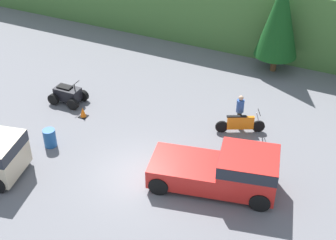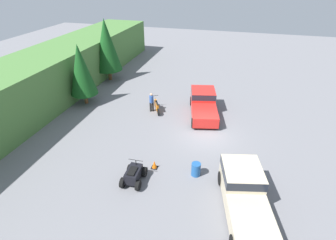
{
  "view_description": "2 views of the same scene",
  "coord_description": "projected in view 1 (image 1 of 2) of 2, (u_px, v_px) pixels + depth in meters",
  "views": [
    {
      "loc": [
        7.87,
        -13.37,
        13.18
      ],
      "look_at": [
        -0.2,
        3.02,
        0.95
      ],
      "focal_mm": 50.0,
      "sensor_mm": 36.0,
      "label": 1
    },
    {
      "loc": [
        -17.38,
        -1.72,
        11.29
      ],
      "look_at": [
        -0.2,
        3.02,
        0.95
      ],
      "focal_mm": 28.0,
      "sensor_mm": 36.0,
      "label": 2
    }
  ],
  "objects": [
    {
      "name": "hillside_backdrop",
      "position": [
        257.0,
        7.0,
        30.9
      ],
      "size": [
        44.0,
        6.0,
        4.38
      ],
      "color": "#477538",
      "rests_on": "ground_plane"
    },
    {
      "name": "steel_barrel",
      "position": [
        50.0,
        138.0,
        21.66
      ],
      "size": [
        0.58,
        0.58,
        0.88
      ],
      "color": "#1E5193",
      "rests_on": "ground_plane"
    },
    {
      "name": "tree_left",
      "position": [
        280.0,
        17.0,
        26.33
      ],
      "size": [
        2.5,
        2.5,
        5.68
      ],
      "color": "brown",
      "rests_on": "ground_plane"
    },
    {
      "name": "quad_atv",
      "position": [
        68.0,
        95.0,
        24.84
      ],
      "size": [
        1.87,
        1.25,
        1.24
      ],
      "rotation": [
        0.0,
        0.0,
        0.03
      ],
      "color": "black",
      "rests_on": "ground_plane"
    },
    {
      "name": "dirt_bike",
      "position": [
        240.0,
        124.0,
        22.57
      ],
      "size": [
        2.19,
        1.26,
        1.14
      ],
      "rotation": [
        0.0,
        0.0,
        0.47
      ],
      "color": "black",
      "rests_on": "ground_plane"
    },
    {
      "name": "traffic_cone",
      "position": [
        83.0,
        113.0,
        23.81
      ],
      "size": [
        0.42,
        0.42,
        0.55
      ],
      "color": "black",
      "rests_on": "ground_plane"
    },
    {
      "name": "pickup_truck_red",
      "position": [
        226.0,
        170.0,
        18.95
      ],
      "size": [
        5.49,
        3.24,
        1.84
      ],
      "rotation": [
        0.0,
        0.0,
        0.22
      ],
      "color": "red",
      "rests_on": "ground_plane"
    },
    {
      "name": "rider_person",
      "position": [
        240.0,
        110.0,
        22.68
      ],
      "size": [
        0.49,
        0.49,
        1.77
      ],
      "rotation": [
        0.0,
        0.0,
        0.46
      ],
      "color": "black",
      "rests_on": "ground_plane"
    },
    {
      "name": "ground_plane",
      "position": [
        141.0,
        174.0,
        20.19
      ],
      "size": [
        80.0,
        80.0,
        0.0
      ],
      "primitive_type": "plane",
      "color": "slate"
    }
  ]
}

